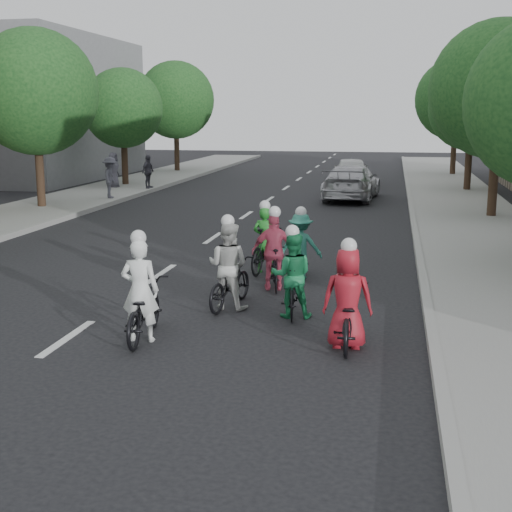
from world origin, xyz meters
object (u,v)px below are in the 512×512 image
(cyclist_3, at_px, (275,259))
(cyclist_5, at_px, (265,247))
(cyclist_1, at_px, (347,309))
(cyclist_6, at_px, (292,282))
(spectator_2, at_px, (113,170))
(follow_car_trail, at_px, (351,171))
(cyclist_4, at_px, (142,304))
(follow_car_lead, at_px, (351,182))
(cyclist_2, at_px, (301,250))
(spectator_1, at_px, (148,172))
(cyclist_0, at_px, (229,275))
(spectator_0, at_px, (110,178))

(cyclist_3, xyz_separation_m, cyclist_5, (-0.49, 1.60, -0.04))
(cyclist_1, bearing_deg, cyclist_6, -55.79)
(spectator_2, bearing_deg, cyclist_1, -148.97)
(cyclist_3, distance_m, follow_car_trail, 23.02)
(cyclist_4, height_order, follow_car_lead, cyclist_4)
(cyclist_5, distance_m, follow_car_trail, 21.44)
(cyclist_3, xyz_separation_m, cyclist_6, (0.66, -1.99, -0.01))
(cyclist_2, bearing_deg, cyclist_1, 105.20)
(spectator_1, bearing_deg, spectator_2, 93.03)
(cyclist_2, height_order, cyclist_5, cyclist_5)
(cyclist_4, relative_size, cyclist_5, 1.02)
(follow_car_lead, distance_m, follow_car_trail, 6.46)
(cyclist_5, relative_size, follow_car_trail, 0.43)
(cyclist_0, bearing_deg, cyclist_3, -100.23)
(cyclist_0, distance_m, spectator_1, 21.45)
(cyclist_3, xyz_separation_m, spectator_2, (-11.06, 18.33, 0.33))
(cyclist_0, relative_size, spectator_1, 1.17)
(cyclist_4, xyz_separation_m, cyclist_6, (2.27, 1.85, 0.05))
(follow_car_lead, relative_size, follow_car_trail, 1.19)
(cyclist_4, xyz_separation_m, follow_car_trail, (1.87, 26.86, 0.14))
(spectator_1, bearing_deg, cyclist_5, -140.79)
(cyclist_0, height_order, spectator_2, spectator_2)
(cyclist_5, bearing_deg, cyclist_1, 124.72)
(cyclist_3, relative_size, spectator_1, 1.13)
(cyclist_0, relative_size, cyclist_6, 1.08)
(cyclist_1, bearing_deg, cyclist_0, -40.18)
(cyclist_1, xyz_separation_m, spectator_1, (-10.97, 21.61, 0.33))
(cyclist_6, bearing_deg, cyclist_2, -92.40)
(follow_car_trail, bearing_deg, cyclist_5, 83.58)
(cyclist_3, xyz_separation_m, follow_car_trail, (0.25, 23.02, 0.08))
(cyclist_4, xyz_separation_m, follow_car_lead, (2.26, 20.41, 0.15))
(cyclist_2, xyz_separation_m, cyclist_4, (-2.02, -5.00, -0.04))
(cyclist_3, bearing_deg, spectator_1, -74.45)
(cyclist_3, bearing_deg, cyclist_0, 56.94)
(cyclist_4, relative_size, follow_car_trail, 0.44)
(cyclist_5, xyz_separation_m, follow_car_lead, (1.14, 14.97, 0.13))
(cyclist_5, xyz_separation_m, follow_car_trail, (0.75, 21.42, 0.12))
(follow_car_trail, height_order, spectator_2, spectator_2)
(cyclist_3, height_order, cyclist_6, cyclist_3)
(cyclist_2, distance_m, follow_car_lead, 15.41)
(cyclist_2, relative_size, cyclist_3, 0.92)
(cyclist_1, height_order, cyclist_2, cyclist_1)
(spectator_1, bearing_deg, cyclist_3, -141.67)
(cyclist_2, height_order, spectator_1, spectator_1)
(cyclist_6, xyz_separation_m, spectator_0, (-10.09, 15.97, 0.37))
(cyclist_0, height_order, cyclist_2, cyclist_0)
(cyclist_0, height_order, cyclist_4, cyclist_4)
(cyclist_0, xyz_separation_m, spectator_0, (-8.80, 15.60, 0.37))
(cyclist_3, relative_size, spectator_2, 1.07)
(follow_car_lead, xyz_separation_m, spectator_0, (-10.09, -2.58, 0.27))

